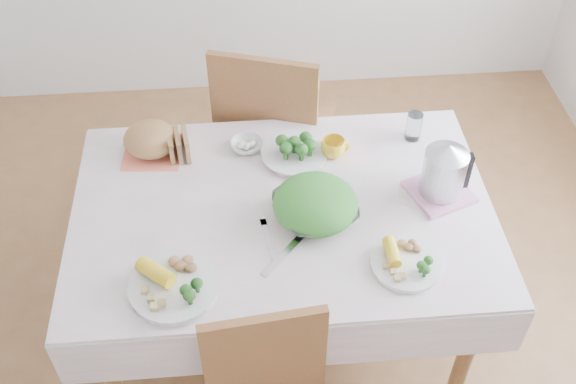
{
  "coord_description": "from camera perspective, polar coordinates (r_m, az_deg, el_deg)",
  "views": [
    {
      "loc": [
        -0.12,
        -1.65,
        2.5
      ],
      "look_at": [
        0.02,
        0.02,
        0.82
      ],
      "focal_mm": 42.0,
      "sensor_mm": 36.0,
      "label": 1
    }
  ],
  "objects": [
    {
      "name": "glass_tumbler",
      "position": [
        2.68,
        10.62,
        5.6
      ],
      "size": [
        0.07,
        0.07,
        0.12
      ],
      "primitive_type": "cylinder",
      "rotation": [
        0.0,
        0.0,
        0.13
      ],
      "color": "white",
      "rests_on": "tablecloth"
    },
    {
      "name": "dinner_plate_left",
      "position": [
        2.19,
        -9.61,
        -7.94
      ],
      "size": [
        0.4,
        0.4,
        0.02
      ],
      "primitive_type": "cylinder",
      "rotation": [
        0.0,
        0.0,
        0.52
      ],
      "color": "white",
      "rests_on": "tablecloth"
    },
    {
      "name": "dining_table",
      "position": [
        2.7,
        -0.39,
        -7.02
      ],
      "size": [
        1.4,
        0.9,
        0.75
      ],
      "primitive_type": "cube",
      "color": "brown",
      "rests_on": "floor"
    },
    {
      "name": "electric_kettle",
      "position": [
        2.43,
        13.09,
        1.9
      ],
      "size": [
        0.18,
        0.18,
        0.22
      ],
      "primitive_type": "cylinder",
      "rotation": [
        0.0,
        0.0,
        -0.19
      ],
      "color": "#B2B5BA",
      "rests_on": "pink_tray"
    },
    {
      "name": "dinner_plate_right",
      "position": [
        2.25,
        9.95,
        -5.97
      ],
      "size": [
        0.3,
        0.3,
        0.02
      ],
      "primitive_type": "cylinder",
      "rotation": [
        0.0,
        0.0,
        -0.31
      ],
      "color": "white",
      "rests_on": "tablecloth"
    },
    {
      "name": "bread_loaf",
      "position": [
        2.63,
        -11.54,
        4.28
      ],
      "size": [
        0.22,
        0.21,
        0.12
      ],
      "primitive_type": "ellipsoid",
      "rotation": [
        0.0,
        0.0,
        0.08
      ],
      "color": "olive",
      "rests_on": "napkin"
    },
    {
      "name": "napkin",
      "position": [
        2.67,
        -11.37,
        3.37
      ],
      "size": [
        0.24,
        0.24,
        0.0
      ],
      "primitive_type": "cube",
      "rotation": [
        0.0,
        0.0,
        -0.08
      ],
      "color": "#EF7557",
      "rests_on": "tablecloth"
    },
    {
      "name": "pink_tray",
      "position": [
        2.51,
        12.67,
        0.01
      ],
      "size": [
        0.26,
        0.26,
        0.02
      ],
      "primitive_type": "cube",
      "rotation": [
        0.0,
        0.0,
        0.36
      ],
      "color": "pink",
      "rests_on": "tablecloth"
    },
    {
      "name": "tablecloth",
      "position": [
        2.41,
        -0.43,
        -1.44
      ],
      "size": [
        1.5,
        1.0,
        0.01
      ],
      "primitive_type": "cube",
      "color": "silver",
      "rests_on": "dining_table"
    },
    {
      "name": "yellow_mug",
      "position": [
        2.59,
        3.86,
        3.78
      ],
      "size": [
        0.11,
        0.11,
        0.07
      ],
      "primitive_type": "imported",
      "rotation": [
        0.0,
        0.0,
        0.21
      ],
      "color": "yellow",
      "rests_on": "tablecloth"
    },
    {
      "name": "broccoli_plate",
      "position": [
        2.59,
        0.53,
        3.21
      ],
      "size": [
        0.31,
        0.31,
        0.02
      ],
      "primitive_type": "cylinder",
      "rotation": [
        0.0,
        0.0,
        0.24
      ],
      "color": "beige",
      "rests_on": "tablecloth"
    },
    {
      "name": "salad_bowl",
      "position": [
        2.35,
        2.31,
        -1.51
      ],
      "size": [
        0.35,
        0.35,
        0.07
      ],
      "primitive_type": "imported",
      "rotation": [
        0.0,
        0.0,
        0.31
      ],
      "color": "white",
      "rests_on": "tablecloth"
    },
    {
      "name": "floor",
      "position": [
        3.0,
        -0.36,
        -11.42
      ],
      "size": [
        3.6,
        3.6,
        0.0
      ],
      "primitive_type": "plane",
      "color": "brown",
      "rests_on": "ground"
    },
    {
      "name": "fork_left",
      "position": [
        2.3,
        -1.67,
        -3.98
      ],
      "size": [
        0.05,
        0.19,
        0.0
      ],
      "primitive_type": "cube",
      "rotation": [
        0.0,
        0.0,
        0.16
      ],
      "color": "silver",
      "rests_on": "tablecloth"
    },
    {
      "name": "fruit_bowl",
      "position": [
        2.62,
        -3.52,
        3.96
      ],
      "size": [
        0.16,
        0.16,
        0.04
      ],
      "primitive_type": "imported",
      "rotation": [
        0.0,
        0.0,
        0.33
      ],
      "color": "white",
      "rests_on": "tablecloth"
    },
    {
      "name": "fork_right",
      "position": [
        2.25,
        -0.42,
        -5.37
      ],
      "size": [
        0.16,
        0.18,
        0.0
      ],
      "primitive_type": "cube",
      "rotation": [
        0.0,
        0.0,
        -0.72
      ],
      "color": "silver",
      "rests_on": "tablecloth"
    },
    {
      "name": "chair_far",
      "position": [
        3.14,
        -0.94,
        4.6
      ],
      "size": [
        0.59,
        0.59,
        1.04
      ],
      "primitive_type": "cube",
      "rotation": [
        0.0,
        0.0,
        2.83
      ],
      "color": "brown",
      "rests_on": "floor"
    }
  ]
}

